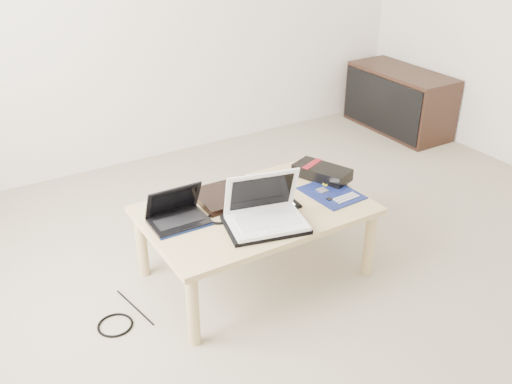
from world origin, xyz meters
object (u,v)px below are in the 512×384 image
gpu_box (322,172)px  coffee_table (256,216)px  media_cabinet (399,101)px  white_laptop (265,212)px  netbook (177,215)px

gpu_box → coffee_table: bearing=-168.9°
coffee_table → gpu_box: 0.50m
media_cabinet → white_laptop: size_ratio=2.29×
coffee_table → netbook: (-0.38, 0.08, 0.09)m
coffee_table → white_laptop: size_ratio=2.80×
media_cabinet → white_laptop: white_laptop is taller
coffee_table → white_laptop: white_laptop is taller
media_cabinet → gpu_box: media_cabinet is taller
media_cabinet → white_laptop: (-2.12, -1.30, 0.22)m
media_cabinet → gpu_box: bearing=-146.8°
media_cabinet → netbook: (-2.46, -1.06, 0.19)m
media_cabinet → netbook: bearing=-156.7°
media_cabinet → gpu_box: size_ratio=2.67×
white_laptop → coffee_table: bearing=73.8°
gpu_box → white_laptop: bearing=-154.1°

